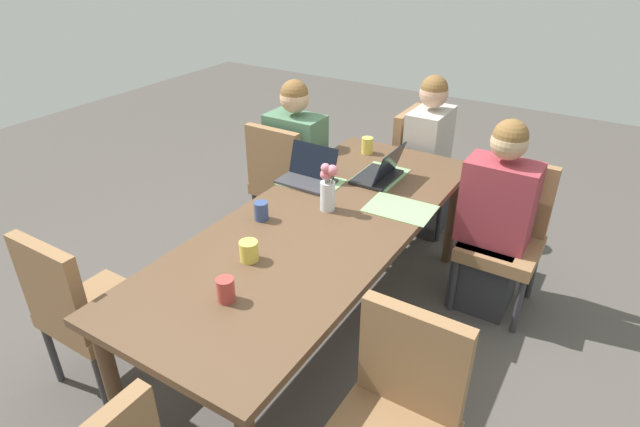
% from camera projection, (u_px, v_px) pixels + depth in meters
% --- Properties ---
extents(ground_plane, '(10.00, 10.00, 0.00)m').
position_uv_depth(ground_plane, '(320.00, 330.00, 3.05)').
color(ground_plane, '#4C4742').
extents(dining_table, '(2.35, 0.91, 0.74)m').
position_uv_depth(dining_table, '(320.00, 234.00, 2.73)').
color(dining_table, brown).
rests_on(dining_table, ground_plane).
extents(chair_near_left_near, '(0.44, 0.44, 0.90)m').
position_uv_depth(chair_near_left_near, '(284.00, 177.00, 3.73)').
color(chair_near_left_near, olive).
rests_on(chair_near_left_near, ground_plane).
extents(person_near_left_near, '(0.36, 0.40, 1.19)m').
position_uv_depth(person_near_left_near, '(296.00, 172.00, 3.75)').
color(person_near_left_near, '#2D2D33').
rests_on(person_near_left_near, ground_plane).
extents(chair_far_left_mid, '(0.44, 0.44, 0.90)m').
position_uv_depth(chair_far_left_mid, '(506.00, 230.00, 3.08)').
color(chair_far_left_mid, olive).
rests_on(chair_far_left_mid, ground_plane).
extents(person_far_left_mid, '(0.36, 0.40, 1.19)m').
position_uv_depth(person_far_left_mid, '(493.00, 229.00, 3.04)').
color(person_far_left_mid, '#2D2D33').
rests_on(person_far_left_mid, ground_plane).
extents(chair_head_left_left_far, '(0.44, 0.44, 0.90)m').
position_uv_depth(chair_head_left_left_far, '(419.00, 164.00, 3.94)').
color(chair_head_left_left_far, olive).
rests_on(chair_head_left_left_far, ground_plane).
extents(person_head_left_left_far, '(0.40, 0.36, 1.19)m').
position_uv_depth(person_head_left_left_far, '(426.00, 165.00, 3.85)').
color(person_head_left_left_far, '#2D2D33').
rests_on(person_head_left_left_far, ground_plane).
extents(chair_far_right_mid, '(0.44, 0.44, 0.90)m').
position_uv_depth(chair_far_right_mid, '(396.00, 414.00, 1.92)').
color(chair_far_right_mid, olive).
rests_on(chair_far_right_mid, ground_plane).
extents(chair_near_right_far, '(0.44, 0.44, 0.90)m').
position_uv_depth(chair_near_right_far, '(82.00, 305.00, 2.48)').
color(chair_near_right_far, olive).
rests_on(chair_near_right_far, ground_plane).
extents(flower_vase, '(0.09, 0.10, 0.28)m').
position_uv_depth(flower_vase, '(328.00, 185.00, 2.74)').
color(flower_vase, silver).
rests_on(flower_vase, dining_table).
extents(placemat_near_left_near, '(0.28, 0.38, 0.00)m').
position_uv_depth(placemat_near_left_near, '(311.00, 182.00, 3.11)').
color(placemat_near_left_near, '#7FAD70').
rests_on(placemat_near_left_near, dining_table).
extents(placemat_far_left_mid, '(0.27, 0.37, 0.00)m').
position_uv_depth(placemat_far_left_mid, '(400.00, 209.00, 2.82)').
color(placemat_far_left_mid, '#7FAD70').
rests_on(placemat_far_left_mid, dining_table).
extents(placemat_head_left_left_far, '(0.36, 0.26, 0.00)m').
position_uv_depth(placemat_head_left_left_far, '(380.00, 176.00, 3.19)').
color(placemat_head_left_left_far, '#7FAD70').
rests_on(placemat_head_left_left_far, dining_table).
extents(laptop_near_left_near, '(0.22, 0.32, 0.21)m').
position_uv_depth(laptop_near_left_near, '(308.00, 175.00, 3.10)').
color(laptop_near_left_near, '#38383D').
rests_on(laptop_near_left_near, dining_table).
extents(laptop_head_left_left_far, '(0.32, 0.22, 0.21)m').
position_uv_depth(laptop_head_left_left_far, '(380.00, 173.00, 3.12)').
color(laptop_head_left_left_far, black).
rests_on(laptop_head_left_left_far, dining_table).
extents(coffee_mug_near_left, '(0.07, 0.07, 0.11)m').
position_uv_depth(coffee_mug_near_left, '(226.00, 290.00, 2.11)').
color(coffee_mug_near_left, '#AD3D38').
rests_on(coffee_mug_near_left, dining_table).
extents(coffee_mug_near_right, '(0.09, 0.09, 0.10)m').
position_uv_depth(coffee_mug_near_right, '(249.00, 251.00, 2.37)').
color(coffee_mug_near_right, '#DBC64C').
rests_on(coffee_mug_near_right, dining_table).
extents(coffee_mug_centre_left, '(0.07, 0.07, 0.10)m').
position_uv_depth(coffee_mug_centre_left, '(261.00, 211.00, 2.69)').
color(coffee_mug_centre_left, '#33477A').
rests_on(coffee_mug_centre_left, dining_table).
extents(coffee_mug_centre_right, '(0.08, 0.08, 0.11)m').
position_uv_depth(coffee_mug_centre_right, '(367.00, 145.00, 3.48)').
color(coffee_mug_centre_right, '#DBC64C').
rests_on(coffee_mug_centre_right, dining_table).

